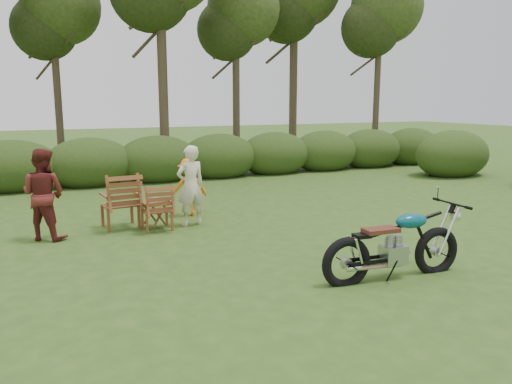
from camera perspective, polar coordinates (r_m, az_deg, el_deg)
name	(u,v)px	position (r m, az deg, el deg)	size (l,w,h in m)	color
ground	(315,269)	(7.42, 6.76, -8.69)	(80.00, 80.00, 0.00)	#2D4B19
tree_line	(164,55)	(16.28, -10.44, 15.13)	(22.52, 11.62, 8.14)	#3A2E1F
motorcycle	(392,277)	(7.27, 15.26, -9.40)	(2.06, 0.78, 1.18)	#0C8CA1
lawn_chair_right	(157,230)	(9.70, -11.19, -4.23)	(0.60, 0.60, 0.87)	brown
lawn_chair_left	(121,227)	(10.01, -15.15, -3.94)	(0.73, 0.73, 1.06)	brown
side_table	(155,214)	(9.75, -11.51, -2.53)	(0.52, 0.44, 0.54)	brown
cup	(154,198)	(9.69, -11.62, -0.67)	(0.13, 0.13, 0.10)	beige
adult_a	(192,225)	(9.93, -7.37, -3.77)	(0.57, 0.38, 1.58)	beige
adult_b	(47,239)	(9.63, -22.78, -4.96)	(0.78, 0.61, 1.61)	maroon
child	(189,216)	(10.75, -7.63, -2.69)	(0.79, 0.46, 1.23)	orange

